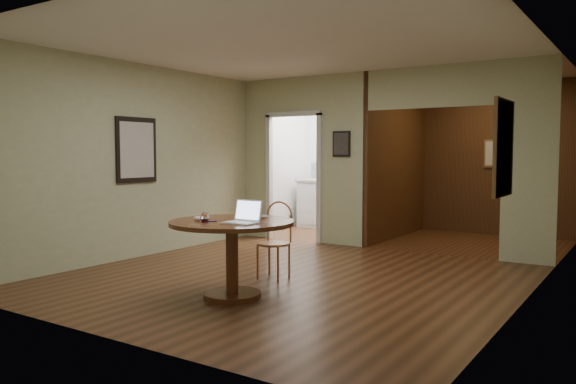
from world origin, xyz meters
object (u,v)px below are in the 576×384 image
Objects in this scene: dining_table at (232,241)px; open_laptop at (244,217)px; closed_laptop at (252,216)px; chair at (276,235)px.

open_laptop reaches higher than dining_table.
open_laptop reaches higher than closed_laptop.
open_laptop is 0.45m from closed_laptop.
dining_table is at bearing 159.70° from open_laptop.
closed_laptop is (0.01, 0.32, 0.22)m from dining_table.
open_laptop is 0.94× the size of closed_laptop.
closed_laptop is at bearing 116.91° from open_laptop.
dining_table is 3.94× the size of open_laptop.
open_laptop is at bearing -19.93° from dining_table.
closed_laptop is at bearing -81.49° from chair.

